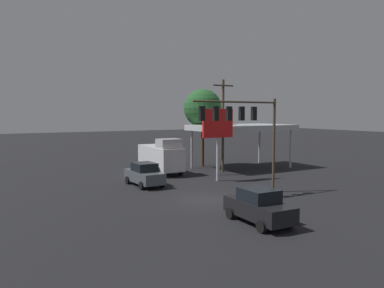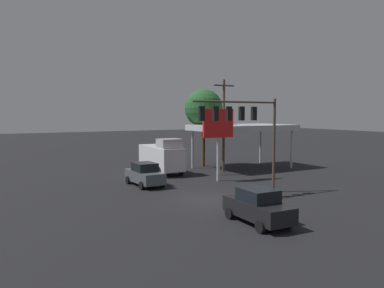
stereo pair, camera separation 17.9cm
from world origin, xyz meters
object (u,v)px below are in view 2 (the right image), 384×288
Objects in this scene: price_sign at (218,127)px; sedan_far at (145,174)px; traffic_signal_assembly at (242,121)px; delivery_truck at (162,156)px; sedan_waiting at (258,206)px; utility_pole at (224,123)px; street_tree at (204,108)px.

price_sign reaches higher than sedan_far.
traffic_signal_assembly is 1.62× the size of sedan_far.
traffic_signal_assembly is 13.14m from delivery_truck.
sedan_waiting is 18.63m from delivery_truck.
sedan_waiting is at bearing -6.78° from delivery_truck.
utility_pole reaches higher than traffic_signal_assembly.
delivery_truck is (-2.78, -18.41, 0.74)m from sedan_waiting.
price_sign reaches higher than sedan_waiting.
delivery_truck is at bearing 173.83° from sedan_waiting.
delivery_truck is 0.78× the size of street_tree.
traffic_signal_assembly is at bearing 62.20° from utility_pole.
utility_pole is 18.57m from sedan_waiting.
sedan_far is at bearing 16.18° from utility_pole.
utility_pole is at bearing 85.96° from street_tree.
traffic_signal_assembly is 6.38m from price_sign.
sedan_waiting is at bearing 3.52° from sedan_far.
delivery_truck is (5.84, -2.47, -3.31)m from utility_pole.
utility_pole is (-5.33, -10.10, -0.48)m from traffic_signal_assembly.
street_tree is at bearing 158.78° from sedan_waiting.
price_sign is at bearing -107.93° from traffic_signal_assembly.
traffic_signal_assembly reaches higher than delivery_truck.
traffic_signal_assembly is at bearing 68.85° from street_tree.
street_tree is (-3.69, -8.54, 1.73)m from price_sign.
price_sign is at bearing 22.51° from delivery_truck.
sedan_far is at bearing 35.74° from street_tree.
street_tree is (-5.64, -14.58, 1.10)m from traffic_signal_assembly.
sedan_waiting is at bearing 66.17° from price_sign.
sedan_far is at bearing -10.30° from price_sign.
traffic_signal_assembly is 15.68m from street_tree.
sedan_waiting is 13.13m from sedan_far.
sedan_far is 13.79m from street_tree.
utility_pole is 2.12× the size of sedan_far.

